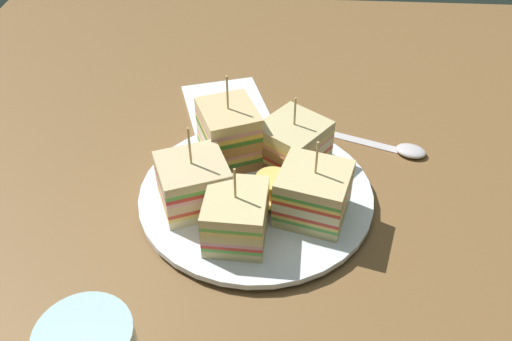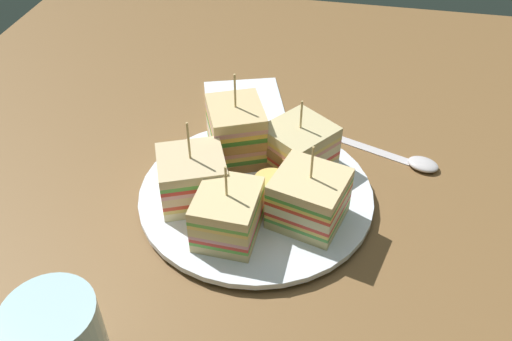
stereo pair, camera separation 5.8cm
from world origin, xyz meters
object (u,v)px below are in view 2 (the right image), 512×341
Objects in this scene: sandwich_wedge_4 at (236,132)px; sandwich_wedge_1 at (228,214)px; plate at (256,195)px; sandwich_wedge_3 at (299,147)px; sandwich_wedge_0 at (193,178)px; chip_pile at (267,188)px; napkin at (245,106)px; spoon at (408,160)px; sandwich_wedge_2 at (309,199)px.

sandwich_wedge_1 is at bearing -14.23° from sandwich_wedge_4.
plate is 2.74× the size of sandwich_wedge_3.
sandwich_wedge_0 is 0.90× the size of sandwich_wedge_4.
napkin is (18.26, 6.50, -2.27)cm from chip_pile.
plate is at bearing -163.76° from napkin.
sandwich_wedge_0 is (-2.21, 6.36, 3.23)cm from plate.
chip_pile is at bearing 13.85° from sandwich_wedge_4.
sandwich_wedge_1 is at bearing 154.09° from chip_pile.
chip_pile is 19.51cm from napkin.
chip_pile is (1.58, -7.73, -1.47)cm from sandwich_wedge_0.
spoon is (9.97, -16.67, -0.36)cm from plate.
plate is 2.31cm from chip_pile.
napkin is at bearing -106.35° from sandwich_wedge_3.
sandwich_wedge_1 is 0.93× the size of sandwich_wedge_3.
sandwich_wedge_0 is at bearing -43.12° from sandwich_wedge_4.
spoon is at bearing -55.29° from chip_pile.
sandwich_wedge_4 reaches higher than sandwich_wedge_2.
spoon is at bearing 78.52° from sandwich_wedge_4.
sandwich_wedge_0 is at bearing -15.76° from sandwich_wedge_3.
sandwich_wedge_0 is 1.13× the size of sandwich_wedge_1.
sandwich_wedge_2 is 23.79cm from napkin.
chip_pile is (-0.63, -1.37, 1.75)cm from plate.
sandwich_wedge_3 is at bearing 64.74° from sandwich_wedge_4.
sandwich_wedge_2 is at bearing -117.38° from chip_pile.
sandwich_wedge_3 is 6.76cm from chip_pile.
sandwich_wedge_4 reaches higher than plate.
chip_pile reaches higher than plate.
sandwich_wedge_2 is at bearing -151.66° from napkin.
sandwich_wedge_4 is (8.81, 9.48, 0.58)cm from sandwich_wedge_2.
plate is 7.46cm from sandwich_wedge_0.
sandwich_wedge_2 is 1.28× the size of chip_pile.
plate is 18.37cm from napkin.
sandwich_wedge_1 is at bearing 13.17° from sandwich_wedge_3.
sandwich_wedge_2 reaches higher than chip_pile.
sandwich_wedge_2 is (3.53, -7.53, 0.22)cm from sandwich_wedge_1.
plate is 2.72× the size of sandwich_wedge_2.
sandwich_wedge_2 is 1.01× the size of sandwich_wedge_3.
sandwich_wedge_3 reaches higher than spoon.
sandwich_wedge_4 is 21.01cm from spoon.
sandwich_wedge_0 is 20.23cm from napkin.
sandwich_wedge_3 reaches higher than chip_pile.
sandwich_wedge_1 is 24.81cm from spoon.
sandwich_wedge_1 is 24.72cm from napkin.
napkin is (24.19, 3.62, -3.62)cm from sandwich_wedge_1.
sandwich_wedge_3 is at bearing -34.88° from plate.
sandwich_wedge_0 is 1.04× the size of sandwich_wedge_2.
spoon is (4.20, -20.14, -4.26)cm from sandwich_wedge_4.
plate is at bearing 65.41° from chip_pile.
sandwich_wedge_3 is at bearing -143.45° from napkin.
plate is at bearing -129.33° from spoon.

